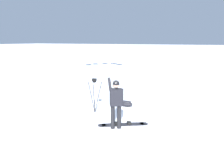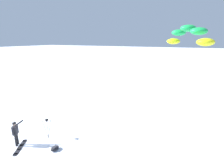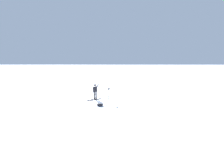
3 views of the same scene
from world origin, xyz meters
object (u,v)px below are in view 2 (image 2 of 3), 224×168
Objects in this scene: camera_tripod at (47,125)px; traction_kite at (188,35)px; snowboarder at (15,131)px; snowboard at (20,147)px; gear_bag_large at (55,148)px.

traction_kite is at bearing 31.59° from camera_tripod.
snowboarder is 1.95m from camera_tripod.
snowboarder reaches higher than snowboard.
traction_kite is 7.08× the size of gear_bag_large.
traction_kite reaches higher than snowboarder.
snowboarder is at bearing 167.04° from snowboard.
traction_kite reaches higher than snowboard.
gear_bag_large is at bearing 15.51° from snowboarder.
camera_tripod is at bearing 52.74° from snowboarder.
traction_kite reaches higher than camera_tripod.
snowboard is 0.36× the size of traction_kite.
gear_bag_large is 0.43× the size of camera_tripod.
snowboarder is at bearing -127.26° from camera_tripod.
snowboarder reaches higher than gear_bag_large.
snowboarder is 12.83m from traction_kite.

